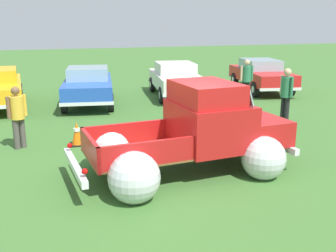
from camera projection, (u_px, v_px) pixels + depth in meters
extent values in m
plane|color=#3D6B2D|center=(181.00, 172.00, 8.53)|extent=(80.00, 80.00, 0.00)
cylinder|color=black|center=(220.00, 137.00, 9.75)|extent=(0.77, 0.27, 0.76)
cylinder|color=silver|center=(220.00, 137.00, 9.75)|extent=(0.36, 0.26, 0.34)
cylinder|color=black|center=(263.00, 159.00, 8.19)|extent=(0.77, 0.27, 0.76)
cylinder|color=silver|center=(263.00, 159.00, 8.19)|extent=(0.36, 0.26, 0.34)
cylinder|color=black|center=(109.00, 151.00, 8.70)|extent=(0.77, 0.27, 0.76)
cylinder|color=silver|center=(109.00, 151.00, 8.70)|extent=(0.36, 0.26, 0.34)
cylinder|color=black|center=(133.00, 180.00, 7.15)|extent=(0.77, 0.27, 0.76)
cylinder|color=silver|center=(133.00, 180.00, 7.15)|extent=(0.36, 0.26, 0.34)
sphere|color=silver|center=(108.00, 148.00, 8.73)|extent=(1.03, 1.03, 0.96)
sphere|color=silver|center=(134.00, 178.00, 7.09)|extent=(1.03, 1.03, 0.96)
cube|color=olive|center=(139.00, 154.00, 8.04)|extent=(2.16, 1.69, 0.04)
cube|color=red|center=(128.00, 134.00, 8.63)|extent=(2.05, 0.23, 0.50)
cube|color=red|center=(151.00, 154.00, 7.33)|extent=(2.05, 0.23, 0.50)
cube|color=red|center=(183.00, 138.00, 8.34)|extent=(0.19, 1.54, 0.50)
cube|color=red|center=(90.00, 149.00, 7.61)|extent=(0.19, 1.54, 0.50)
cube|color=red|center=(209.00, 125.00, 8.51)|extent=(1.57, 1.80, 0.95)
cube|color=red|center=(206.00, 93.00, 8.30)|extent=(1.26, 1.62, 0.45)
cube|color=#8CADB7|center=(232.00, 92.00, 8.54)|extent=(0.26, 1.47, 0.38)
cube|color=red|center=(250.00, 129.00, 8.96)|extent=(1.36, 1.71, 0.55)
sphere|color=silver|center=(220.00, 135.00, 9.76)|extent=(0.98, 0.98, 0.92)
sphere|color=silver|center=(264.00, 158.00, 8.16)|extent=(0.98, 0.98, 0.92)
cube|color=silver|center=(75.00, 166.00, 7.58)|extent=(0.26, 1.98, 0.14)
cube|color=silver|center=(269.00, 140.00, 9.24)|extent=(0.26, 1.98, 0.14)
sphere|color=red|center=(70.00, 146.00, 8.25)|extent=(0.12, 0.12, 0.11)
sphere|color=red|center=(85.00, 171.00, 6.84)|extent=(0.12, 0.12, 0.11)
cylinder|color=black|center=(21.00, 105.00, 13.76)|extent=(0.22, 0.67, 0.66)
cylinder|color=silver|center=(21.00, 105.00, 13.76)|extent=(0.22, 0.30, 0.30)
cylinder|color=black|center=(20.00, 92.00, 16.30)|extent=(0.22, 0.67, 0.66)
cylinder|color=silver|center=(20.00, 92.00, 16.30)|extent=(0.22, 0.30, 0.30)
cylinder|color=black|center=(111.00, 102.00, 14.15)|extent=(0.30, 0.68, 0.66)
cylinder|color=silver|center=(111.00, 102.00, 14.15)|extent=(0.26, 0.33, 0.30)
cylinder|color=black|center=(64.00, 104.00, 13.90)|extent=(0.30, 0.68, 0.66)
cylinder|color=silver|center=(64.00, 104.00, 13.90)|extent=(0.26, 0.33, 0.30)
cylinder|color=black|center=(109.00, 90.00, 16.68)|extent=(0.30, 0.68, 0.66)
cylinder|color=silver|center=(109.00, 90.00, 16.68)|extent=(0.26, 0.33, 0.30)
cylinder|color=black|center=(70.00, 91.00, 16.43)|extent=(0.30, 0.68, 0.66)
cylinder|color=silver|center=(70.00, 91.00, 16.43)|extent=(0.26, 0.33, 0.30)
cube|color=blue|center=(88.00, 87.00, 15.19)|extent=(2.39, 4.36, 0.55)
cube|color=#8CADB7|center=(88.00, 73.00, 15.22)|extent=(1.77, 1.96, 0.45)
cube|color=silver|center=(90.00, 85.00, 17.19)|extent=(1.80, 0.39, 0.12)
cube|color=silver|center=(87.00, 104.00, 13.33)|extent=(1.80, 0.39, 0.12)
cylinder|color=black|center=(203.00, 94.00, 15.80)|extent=(0.29, 0.68, 0.66)
cylinder|color=silver|center=(203.00, 94.00, 15.80)|extent=(0.25, 0.32, 0.30)
cylinder|color=black|center=(162.00, 95.00, 15.52)|extent=(0.29, 0.68, 0.66)
cylinder|color=silver|center=(162.00, 95.00, 15.52)|extent=(0.25, 0.32, 0.30)
cylinder|color=black|center=(188.00, 83.00, 18.40)|extent=(0.29, 0.68, 0.66)
cylinder|color=silver|center=(188.00, 83.00, 18.40)|extent=(0.25, 0.32, 0.30)
cylinder|color=black|center=(152.00, 84.00, 18.12)|extent=(0.29, 0.68, 0.66)
cylinder|color=silver|center=(152.00, 84.00, 18.12)|extent=(0.25, 0.32, 0.30)
cube|color=silver|center=(176.00, 80.00, 16.86)|extent=(2.38, 4.48, 0.55)
cube|color=silver|center=(175.00, 68.00, 16.90)|extent=(1.78, 2.00, 0.45)
cube|color=silver|center=(167.00, 79.00, 18.92)|extent=(1.82, 0.37, 0.12)
cube|color=silver|center=(187.00, 95.00, 14.94)|extent=(1.82, 0.37, 0.12)
cylinder|color=black|center=(290.00, 89.00, 17.04)|extent=(0.32, 0.69, 0.66)
cylinder|color=silver|center=(290.00, 89.00, 17.04)|extent=(0.26, 0.33, 0.30)
cylinder|color=black|center=(255.00, 89.00, 16.83)|extent=(0.32, 0.69, 0.66)
cylinder|color=silver|center=(255.00, 89.00, 16.83)|extent=(0.26, 0.33, 0.30)
cylinder|color=black|center=(265.00, 79.00, 19.84)|extent=(0.32, 0.69, 0.66)
cylinder|color=silver|center=(265.00, 79.00, 19.84)|extent=(0.26, 0.33, 0.30)
cylinder|color=black|center=(235.00, 80.00, 19.63)|extent=(0.32, 0.69, 0.66)
cylinder|color=silver|center=(235.00, 80.00, 19.63)|extent=(0.26, 0.33, 0.30)
cube|color=red|center=(261.00, 76.00, 18.24)|extent=(2.52, 4.81, 0.55)
cube|color=#8CADB7|center=(260.00, 64.00, 18.28)|extent=(1.80, 2.16, 0.45)
cube|color=silver|center=(245.00, 75.00, 20.45)|extent=(1.75, 0.43, 0.12)
cube|color=silver|center=(281.00, 89.00, 16.15)|extent=(1.75, 0.43, 0.12)
cylinder|color=black|center=(283.00, 110.00, 12.55)|extent=(0.17, 0.17, 0.85)
cylinder|color=black|center=(287.00, 111.00, 12.41)|extent=(0.17, 0.17, 0.85)
cylinder|color=#2D724C|center=(287.00, 87.00, 12.29)|extent=(0.38, 0.38, 0.64)
cylinder|color=#DBAD84|center=(282.00, 85.00, 12.47)|extent=(0.10, 0.10, 0.60)
cylinder|color=#2D724C|center=(292.00, 87.00, 12.09)|extent=(0.10, 0.10, 0.60)
sphere|color=#DBAD84|center=(288.00, 72.00, 12.17)|extent=(0.26, 0.26, 0.23)
cylinder|color=black|center=(248.00, 92.00, 15.78)|extent=(0.17, 0.17, 0.82)
cylinder|color=black|center=(244.00, 92.00, 15.75)|extent=(0.17, 0.17, 0.82)
cylinder|color=#2D724C|center=(247.00, 74.00, 15.58)|extent=(0.38, 0.38, 0.61)
cylinder|color=#2D724C|center=(252.00, 73.00, 15.61)|extent=(0.10, 0.10, 0.58)
cylinder|color=#DBAD84|center=(241.00, 73.00, 15.53)|extent=(0.10, 0.10, 0.58)
sphere|color=#DBAD84|center=(247.00, 62.00, 15.46)|extent=(0.25, 0.25, 0.22)
cylinder|color=#4C4742|center=(16.00, 134.00, 9.99)|extent=(0.20, 0.20, 0.77)
cylinder|color=#4C4742|center=(22.00, 133.00, 10.12)|extent=(0.20, 0.20, 0.77)
cylinder|color=gold|center=(17.00, 108.00, 9.88)|extent=(0.46, 0.46, 0.58)
cylinder|color=brown|center=(8.00, 108.00, 9.72)|extent=(0.12, 0.12, 0.55)
cylinder|color=gold|center=(25.00, 105.00, 10.03)|extent=(0.12, 0.12, 0.55)
sphere|color=brown|center=(15.00, 91.00, 9.77)|extent=(0.28, 0.28, 0.21)
cube|color=black|center=(78.00, 144.00, 10.39)|extent=(0.36, 0.36, 0.03)
cone|color=orange|center=(77.00, 133.00, 10.31)|extent=(0.28, 0.28, 0.60)
cylinder|color=white|center=(77.00, 130.00, 10.28)|extent=(0.17, 0.17, 0.08)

